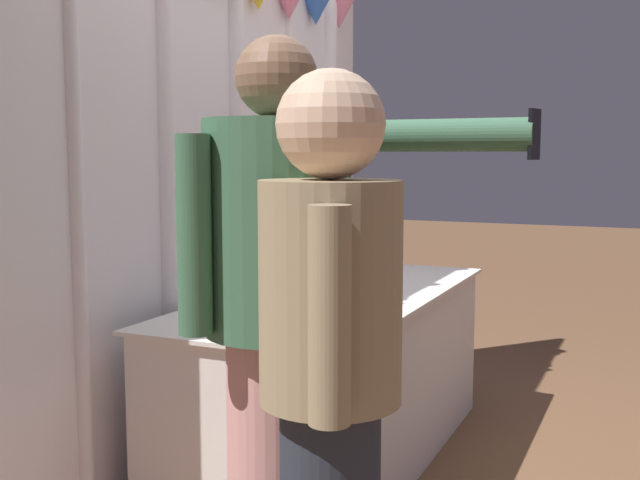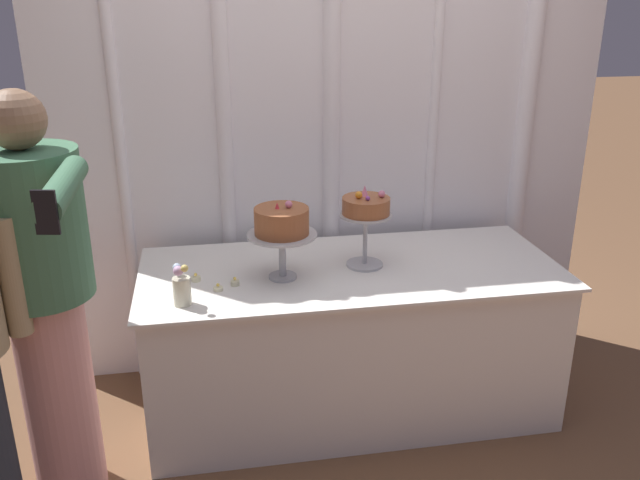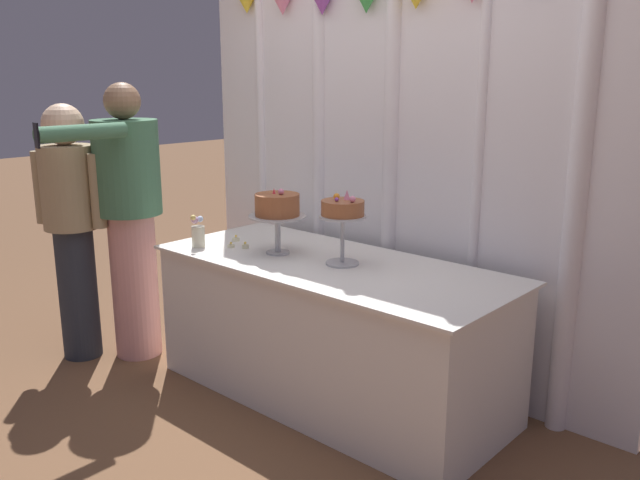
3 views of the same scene
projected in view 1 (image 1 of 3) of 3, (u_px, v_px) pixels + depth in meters
The scene contains 11 objects.
ground_plane at pixel (357, 464), 3.34m from camera, with size 24.00×24.00×0.00m, color brown.
draped_curtain at pixel (237, 145), 3.46m from camera, with size 2.83×0.21×2.50m.
cake_table at pixel (336, 378), 3.34m from camera, with size 1.93×0.83×0.75m.
cake_display_nearleft at pixel (319, 245), 2.95m from camera, with size 0.31×0.31×0.36m.
cake_display_nearright at pixel (341, 231), 3.34m from camera, with size 0.24×0.24×0.38m.
flower_vase at pixel (319, 315), 2.50m from camera, with size 0.07×0.10×0.19m.
tealight_far_left at pixel (265, 325), 2.65m from camera, with size 0.04×0.04×0.04m.
tealight_near_left at pixel (307, 323), 2.69m from camera, with size 0.04×0.04×0.03m.
tealight_near_right at pixel (305, 317), 2.77m from camera, with size 0.04×0.04×0.04m.
guest_girl_blue_dress at pixel (280, 329), 1.99m from camera, with size 0.52×0.88×1.64m.
guest_man_pink_jacket at pixel (330, 382), 1.69m from camera, with size 0.45×0.41×1.53m.
Camera 1 is at (-3.00, -1.17, 1.35)m, focal length 43.03 mm.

